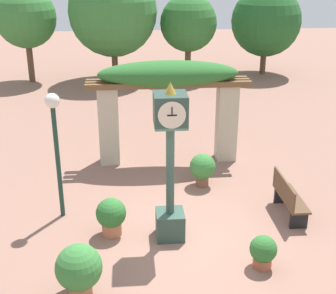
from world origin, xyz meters
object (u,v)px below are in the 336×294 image
potted_plant_far_right (79,269)px  potted_plant_far_left (263,251)px  potted_plant_near_left (111,215)px  potted_plant_near_right (203,168)px  pedestal_clock (170,161)px  park_bench (288,198)px  lamp_post (55,130)px

potted_plant_far_right → potted_plant_far_left: bearing=8.6°
potted_plant_near_left → potted_plant_near_right: 3.07m
pedestal_clock → potted_plant_near_right: (1.03, 2.28, -1.23)m
potted_plant_near_right → park_bench: 2.34m
potted_plant_far_right → potted_plant_near_left: bearing=75.3°
pedestal_clock → potted_plant_far_left: bearing=-35.9°
pedestal_clock → potted_plant_near_left: pedestal_clock is taller
park_bench → potted_plant_far_left: bearing=149.4°
potted_plant_far_left → lamp_post: 4.86m
pedestal_clock → potted_plant_far_left: 2.43m
potted_plant_near_right → park_bench: bearing=-43.8°
pedestal_clock → park_bench: (2.71, 0.66, -1.29)m
lamp_post → potted_plant_far_left: bearing=-29.6°
potted_plant_far_left → park_bench: size_ratio=0.46×
potted_plant_near_right → potted_plant_far_left: size_ratio=1.31×
pedestal_clock → potted_plant_near_right: bearing=65.7°
park_bench → lamp_post: lamp_post is taller
pedestal_clock → park_bench: pedestal_clock is taller
potted_plant_near_left → park_bench: park_bench is taller
potted_plant_near_right → potted_plant_far_right: potted_plant_far_right is taller
potted_plant_near_right → potted_plant_far_left: bearing=-80.1°
potted_plant_near_left → lamp_post: bearing=141.5°
park_bench → potted_plant_far_right: bearing=117.9°
pedestal_clock → potted_plant_far_right: (-1.70, -1.68, -1.19)m
pedestal_clock → potted_plant_far_right: size_ratio=3.40×
pedestal_clock → potted_plant_near_right: size_ratio=3.85×
pedestal_clock → park_bench: bearing=13.6°
potted_plant_near_left → park_bench: 3.95m
potted_plant_near_right → potted_plant_far_right: bearing=-124.6°
pedestal_clock → park_bench: size_ratio=2.33×
pedestal_clock → lamp_post: (-2.33, 1.07, 0.33)m
potted_plant_near_right → park_bench: (1.69, -1.62, -0.06)m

